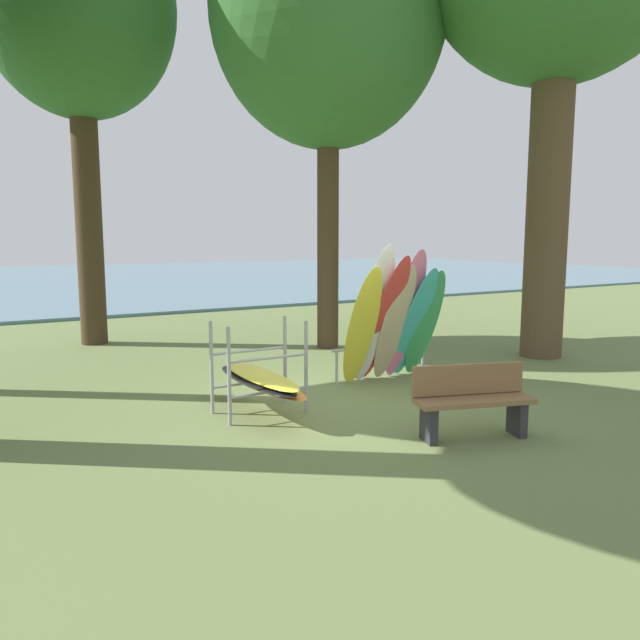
% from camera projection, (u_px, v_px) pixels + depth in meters
% --- Properties ---
extents(ground_plane, '(80.00, 80.00, 0.00)m').
position_uv_depth(ground_plane, '(355.00, 401.00, 8.67)').
color(ground_plane, olive).
extents(lake_water, '(80.00, 36.00, 0.10)m').
position_uv_depth(lake_water, '(58.00, 280.00, 33.49)').
color(lake_water, slate).
rests_on(lake_water, ground).
extents(tree_far_left_back, '(4.80, 4.80, 9.67)m').
position_uv_depth(tree_far_left_back, '(328.00, 10.00, 12.10)').
color(tree_far_left_back, '#4C3823').
rests_on(tree_far_left_back, ground).
extents(tree_far_right_back, '(4.03, 4.03, 9.46)m').
position_uv_depth(tree_far_right_back, '(78.00, 10.00, 12.52)').
color(tree_far_right_back, '#42301E').
rests_on(tree_far_right_back, ground).
extents(leaning_board_pile, '(1.91, 1.11, 2.25)m').
position_uv_depth(leaning_board_pile, '(394.00, 321.00, 9.67)').
color(leaning_board_pile, yellow).
rests_on(leaning_board_pile, ground).
extents(board_storage_rack, '(1.15, 2.12, 1.25)m').
position_uv_depth(board_storage_rack, '(260.00, 378.00, 8.04)').
color(board_storage_rack, '#9EA0A5').
rests_on(board_storage_rack, ground).
extents(park_bench, '(1.46, 0.83, 0.85)m').
position_uv_depth(park_bench, '(472.00, 399.00, 7.07)').
color(park_bench, '#2D2D33').
rests_on(park_bench, ground).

